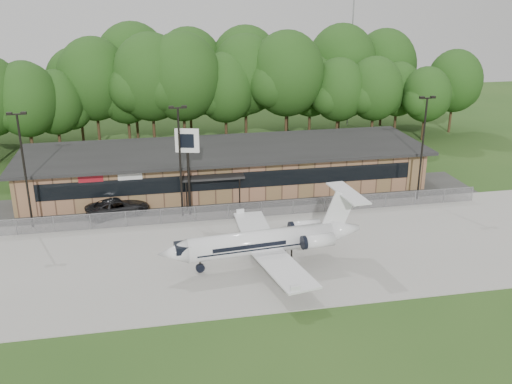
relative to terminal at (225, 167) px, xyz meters
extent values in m
plane|color=#284B1A|center=(0.00, -23.94, -2.18)|extent=(160.00, 160.00, 0.00)
cube|color=#9E9B93|center=(0.00, -15.94, -2.14)|extent=(64.00, 18.00, 0.08)
cube|color=#383835|center=(0.00, -4.44, -2.15)|extent=(50.00, 9.00, 0.06)
cube|color=#906248|center=(0.00, 0.06, -0.18)|extent=(40.00, 10.00, 4.00)
cube|color=black|center=(0.00, -4.96, 0.12)|extent=(36.00, 0.08, 1.60)
cube|color=black|center=(0.00, -0.44, 1.97)|extent=(41.00, 11.50, 0.30)
cube|color=black|center=(-2.00, -5.54, 0.82)|extent=(6.00, 1.60, 0.20)
cube|color=maroon|center=(-13.00, -4.99, 1.22)|extent=(2.20, 0.06, 0.70)
cube|color=silver|center=(-9.50, -4.99, 1.22)|extent=(2.20, 0.06, 0.70)
cube|color=gray|center=(0.00, -8.94, -1.43)|extent=(46.00, 0.03, 1.50)
cube|color=gray|center=(0.00, -8.94, -0.68)|extent=(46.00, 0.04, 0.04)
cylinder|color=gray|center=(22.00, 24.06, 10.32)|extent=(0.20, 0.20, 25.00)
cylinder|color=black|center=(-18.00, -7.44, 2.82)|extent=(0.18, 0.18, 10.00)
cube|color=black|center=(-18.00, -7.44, 7.87)|extent=(1.20, 0.12, 0.12)
cube|color=black|center=(-18.55, -7.44, 7.94)|extent=(0.45, 0.30, 0.22)
cube|color=black|center=(-17.45, -7.44, 7.94)|extent=(0.45, 0.30, 0.22)
cylinder|color=black|center=(-5.00, -7.44, 2.82)|extent=(0.18, 0.18, 10.00)
cube|color=black|center=(-5.00, -7.44, 7.87)|extent=(1.20, 0.12, 0.12)
cube|color=black|center=(-5.55, -7.44, 7.94)|extent=(0.45, 0.30, 0.22)
cube|color=black|center=(-4.45, -7.44, 7.94)|extent=(0.45, 0.30, 0.22)
cylinder|color=black|center=(18.00, -7.44, 2.82)|extent=(0.18, 0.18, 10.00)
cube|color=black|center=(18.00, -7.44, 7.87)|extent=(1.20, 0.12, 0.12)
cube|color=black|center=(17.45, -7.44, 7.94)|extent=(0.45, 0.30, 0.22)
cube|color=black|center=(18.55, -7.44, 7.94)|extent=(0.45, 0.30, 0.22)
cylinder|color=silver|center=(0.09, -18.17, -0.29)|extent=(11.18, 2.79, 1.77)
cone|color=silver|center=(-6.52, -18.79, -0.29)|extent=(2.37, 1.97, 1.77)
cone|color=silver|center=(6.81, -17.54, -0.13)|extent=(2.59, 1.99, 1.77)
cube|color=silver|center=(0.98, -21.75, -0.79)|extent=(3.04, 6.84, 0.13)
cube|color=silver|center=(0.30, -14.48, -0.79)|extent=(3.04, 6.84, 0.13)
cylinder|color=silver|center=(4.19, -19.18, -0.13)|extent=(2.52, 1.22, 1.00)
cylinder|color=silver|center=(3.93, -16.42, -0.13)|extent=(2.52, 1.22, 1.00)
cube|color=silver|center=(6.26, -17.59, 1.48)|extent=(2.72, 0.41, 3.33)
cube|color=silver|center=(6.92, -17.53, 2.86)|extent=(1.90, 5.20, 0.11)
cube|color=black|center=(-5.75, -18.71, 0.01)|extent=(1.23, 1.42, 0.55)
cube|color=black|center=(2.07, -17.99, -1.79)|extent=(1.13, 2.73, 0.77)
cylinder|color=black|center=(-4.54, -18.60, -1.79)|extent=(0.72, 0.72, 0.24)
imported|color=#2E2E30|center=(-10.78, -5.85, -1.38)|extent=(6.25, 4.35, 1.58)
cylinder|color=black|center=(-4.29, -7.14, 1.69)|extent=(0.28, 0.28, 7.74)
cube|color=silver|center=(-4.29, -7.14, 4.89)|extent=(2.12, 0.78, 2.13)
cube|color=black|center=(-4.32, -7.26, 4.89)|extent=(1.23, 0.36, 1.26)
camera|label=1|loc=(-7.69, -55.88, 17.83)|focal=40.00mm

